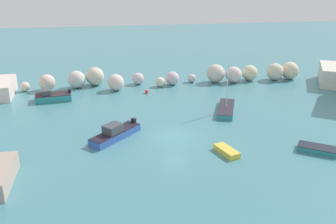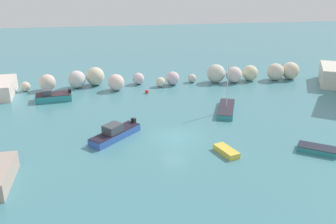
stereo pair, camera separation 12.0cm
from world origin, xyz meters
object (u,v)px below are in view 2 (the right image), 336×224
channel_buoy (147,92)px  moored_boat_1 (226,109)px  moored_boat_0 (115,133)px  moored_boat_5 (226,151)px  moored_boat_4 (53,96)px  moored_boat_3 (317,149)px

channel_buoy → moored_boat_1: size_ratio=0.08×
channel_buoy → moored_boat_1: bearing=-44.0°
moored_boat_0 → moored_boat_1: bearing=157.2°
moored_boat_0 → moored_boat_1: moored_boat_1 is taller
channel_buoy → moored_boat_5: bearing=-73.8°
moored_boat_4 → moored_boat_5: (17.60, -17.63, -0.29)m
moored_boat_1 → moored_boat_4: (-20.77, 7.20, 0.22)m
moored_boat_1 → moored_boat_4: bearing=91.4°
moored_boat_3 → moored_boat_5: moored_boat_3 is taller
moored_boat_0 → moored_boat_5: (9.97, -4.87, -0.29)m
channel_buoy → moored_boat_5: size_ratio=0.16×
moored_boat_4 → moored_boat_1: bearing=153.6°
moored_boat_0 → moored_boat_4: size_ratio=1.14×
moored_boat_3 → channel_buoy: bearing=-21.0°
moored_boat_3 → moored_boat_4: (-25.97, 18.59, 0.28)m
moored_boat_0 → moored_boat_4: 14.87m
channel_buoy → moored_boat_4: moored_boat_4 is taller
channel_buoy → moored_boat_3: moored_boat_3 is taller
moored_boat_5 → moored_boat_3: bearing=64.5°
channel_buoy → moored_boat_1: 11.95m
channel_buoy → moored_boat_0: moored_boat_0 is taller
moored_boat_0 → moored_boat_4: bearing=-104.9°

